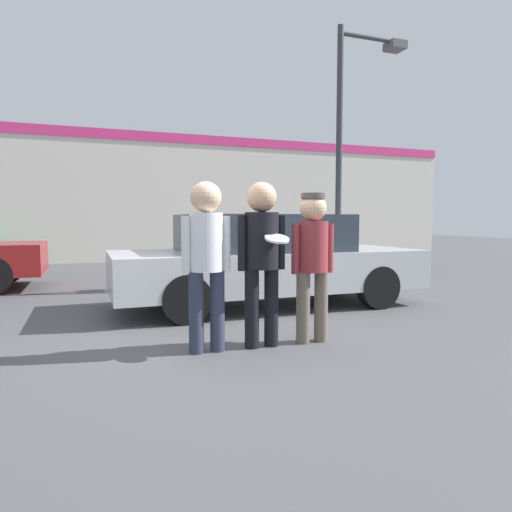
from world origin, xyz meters
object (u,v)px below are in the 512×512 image
Objects in this scene: person_middle_with_frisbee at (262,249)px; person_right at (313,254)px; parked_car_near at (266,260)px; street_lamp at (353,126)px; person_left at (206,251)px.

person_right is at bearing -1.39° from person_middle_with_frisbee.
parked_car_near is 3.65m from street_lamp.
person_left is 1.06× the size of person_right.
person_middle_with_frisbee is at bearing -112.91° from parked_car_near.
person_left is at bearing 177.96° from person_middle_with_frisbee.
person_left is 0.36× the size of parked_car_near.
person_left reaches higher than parked_car_near.
street_lamp reaches higher than person_middle_with_frisbee.
person_left is at bearing -125.03° from parked_car_near.
person_right is (0.59, -0.01, -0.07)m from person_middle_with_frisbee.
street_lamp is (2.36, 1.31, 2.46)m from parked_car_near.
person_right reaches higher than parked_car_near.
street_lamp is at bearing 46.69° from person_middle_with_frisbee.
person_middle_with_frisbee is 5.23m from street_lamp.
person_middle_with_frisbee is 0.37× the size of parked_car_near.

